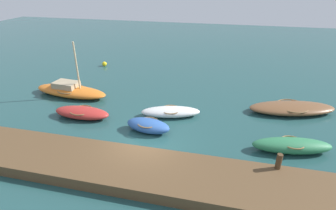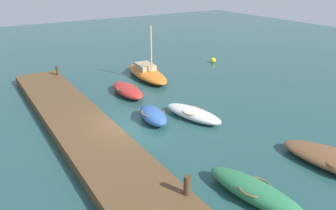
% 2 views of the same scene
% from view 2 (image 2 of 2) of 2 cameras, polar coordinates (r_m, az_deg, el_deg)
% --- Properties ---
extents(ground_plane, '(84.00, 84.00, 0.00)m').
position_cam_2_polar(ground_plane, '(17.76, -6.98, -4.66)').
color(ground_plane, '#234C4C').
extents(dock_platform, '(23.92, 3.08, 0.57)m').
position_cam_2_polar(dock_platform, '(16.95, -13.52, -5.47)').
color(dock_platform, brown).
rests_on(dock_platform, ground_plane).
extents(sailboat_orange, '(6.18, 2.45, 4.25)m').
position_cam_2_polar(sailboat_orange, '(26.37, -3.72, 5.66)').
color(sailboat_orange, orange).
rests_on(sailboat_orange, ground_plane).
extents(rowboat_green, '(4.29, 1.91, 0.75)m').
position_cam_2_polar(rowboat_green, '(13.07, 14.88, -14.37)').
color(rowboat_green, '#2D7A4C').
rests_on(rowboat_green, ground_plane).
extents(rowboat_white, '(4.07, 2.18, 0.64)m').
position_cam_2_polar(rowboat_white, '(19.06, 4.42, -1.50)').
color(rowboat_white, white).
rests_on(rowboat_white, ground_plane).
extents(rowboat_red, '(3.76, 1.48, 0.69)m').
position_cam_2_polar(rowboat_red, '(22.83, -7.12, 2.60)').
color(rowboat_red, '#B72D28').
rests_on(rowboat_red, ground_plane).
extents(dinghy_blue, '(2.84, 1.57, 0.79)m').
position_cam_2_polar(dinghy_blue, '(18.59, -2.64, -1.82)').
color(dinghy_blue, '#2D569E').
rests_on(dinghy_blue, ground_plane).
extents(mooring_post_west, '(0.21, 0.21, 0.71)m').
position_cam_2_polar(mooring_post_west, '(26.52, -18.76, 5.70)').
color(mooring_post_west, '#47331E').
rests_on(mooring_post_west, dock_platform).
extents(mooring_post_mid_west, '(0.26, 0.26, 0.76)m').
position_cam_2_polar(mooring_post_mid_west, '(12.01, 3.35, -13.83)').
color(mooring_post_mid_west, '#47331E').
rests_on(mooring_post_mid_west, dock_platform).
extents(marker_buoy, '(0.47, 0.47, 0.47)m').
position_cam_2_polar(marker_buoy, '(31.11, 7.90, 7.74)').
color(marker_buoy, yellow).
rests_on(marker_buoy, ground_plane).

